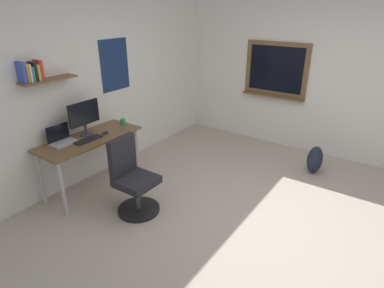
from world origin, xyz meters
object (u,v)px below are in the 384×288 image
at_px(office_chair, 133,181).
at_px(monitor_primary, 84,116).
at_px(laptop, 62,139).
at_px(computer_mouse, 105,133).
at_px(coffee_mug, 123,122).
at_px(keyboard, 88,140).
at_px(backpack, 315,160).
at_px(desk, 90,143).

xyz_separation_m(office_chair, monitor_primary, (0.11, 0.92, 0.62)).
xyz_separation_m(laptop, computer_mouse, (0.52, -0.21, -0.04)).
relative_size(office_chair, coffee_mug, 10.33).
relative_size(keyboard, backpack, 0.89).
relative_size(office_chair, monitor_primary, 2.05).
bearing_deg(coffee_mug, keyboard, -175.67).
bearing_deg(keyboard, computer_mouse, 0.00).
bearing_deg(desk, backpack, -47.25).
height_order(desk, coffee_mug, coffee_mug).
bearing_deg(backpack, keyboard, 134.50).
bearing_deg(computer_mouse, backpack, -49.24).
relative_size(laptop, monitor_primary, 0.67).
bearing_deg(office_chair, computer_mouse, 69.49).
bearing_deg(backpack, desk, 132.75).
bearing_deg(keyboard, monitor_primary, 57.43).
height_order(computer_mouse, backpack, computer_mouse).
height_order(desk, office_chair, office_chair).
bearing_deg(computer_mouse, laptop, 158.04).
height_order(office_chair, monitor_primary, monitor_primary).
bearing_deg(laptop, desk, -24.13).
bearing_deg(backpack, monitor_primary, 131.24).
distance_m(monitor_primary, backpack, 3.39).
bearing_deg(laptop, backpack, -45.10).
bearing_deg(desk, coffee_mug, -2.05).
distance_m(desk, coffee_mug, 0.61).
xyz_separation_m(monitor_primary, coffee_mug, (0.56, -0.11, -0.22)).
distance_m(computer_mouse, coffee_mug, 0.38).
relative_size(laptop, backpack, 0.74).
xyz_separation_m(desk, keyboard, (-0.07, -0.07, 0.10)).
bearing_deg(coffee_mug, backpack, -55.67).
distance_m(laptop, monitor_primary, 0.41).
bearing_deg(backpack, coffee_mug, 124.33).
height_order(computer_mouse, coffee_mug, coffee_mug).
bearing_deg(monitor_primary, keyboard, -122.57).
xyz_separation_m(laptop, monitor_primary, (0.35, -0.05, 0.22)).
distance_m(keyboard, backpack, 3.29).
distance_m(office_chair, computer_mouse, 0.89).
height_order(desk, laptop, laptop).
xyz_separation_m(desk, coffee_mug, (0.59, -0.02, 0.13)).
xyz_separation_m(computer_mouse, backpack, (1.99, -2.31, -0.57)).
xyz_separation_m(desk, computer_mouse, (0.21, -0.07, 0.10)).
distance_m(laptop, keyboard, 0.32).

